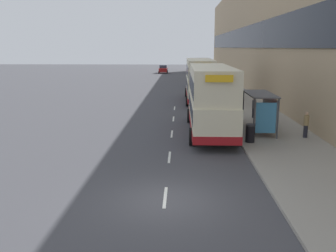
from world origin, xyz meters
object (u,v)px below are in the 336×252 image
Objects in this scene: double_decker_bus_near at (211,98)px; bus_shelter at (263,106)px; double_decker_bus_ahead at (200,79)px; pedestrian_1 at (237,110)px; pedestrian_3 at (306,124)px; pedestrian_at_shelter at (273,109)px; pedestrian_2 at (254,107)px; car_1 at (163,69)px; litter_bin at (250,133)px; car_0 at (195,81)px.

bus_shelter is at bearing -6.79° from double_decker_bus_near.
double_decker_bus_near is at bearing -89.98° from double_decker_bus_ahead.
double_decker_bus_near is 3.55m from pedestrian_1.
pedestrian_1 is 1.18× the size of pedestrian_3.
pedestrian_2 is (-1.13, 1.28, -0.06)m from pedestrian_at_shelter.
double_decker_bus_near is 14.51m from double_decker_bus_ahead.
car_1 is 55.31m from pedestrian_at_shelter.
pedestrian_at_shelter is at bearing -66.14° from double_decker_bus_ahead.
pedestrian_1 is at bearing 98.10° from car_1.
pedestrian_at_shelter reaches higher than litter_bin.
double_decker_bus_ahead is 6.75× the size of pedestrian_2.
car_1 is (-5.73, 43.26, -1.44)m from double_decker_bus_ahead.
litter_bin is (-2.80, -6.40, -0.33)m from pedestrian_at_shelter.
car_1 is 2.10× the size of pedestrian_1.
double_decker_bus_near is at bearing -129.20° from pedestrian_1.
car_1 is at bearing 95.67° from double_decker_bus_near.
bus_shelter is 4.28m from pedestrian_at_shelter.
pedestrian_3 is at bearing -70.81° from double_decker_bus_ahead.
litter_bin is at bearing -115.88° from bus_shelter.
litter_bin is at bearing -86.56° from car_0.
car_0 is at bearing 100.43° from pedestrian_at_shelter.
car_0 is at bearing 89.40° from double_decker_bus_ahead.
pedestrian_3 is 3.77m from litter_bin.
car_0 is 2.41× the size of pedestrian_1.
double_decker_bus_near is (-3.30, 0.39, 0.41)m from bus_shelter.
car_0 is 32.11m from litter_bin.
pedestrian_at_shelter reaches higher than pedestrian_2.
pedestrian_at_shelter is (4.87, -11.02, -1.28)m from double_decker_bus_ahead.
pedestrian_1 is 2.72m from pedestrian_2.
car_0 is at bearing 101.62° from car_1.
car_0 is at bearing 94.24° from pedestrian_1.
double_decker_bus_near is at bearing 163.58° from pedestrian_3.
bus_shelter is 29.71m from car_0.
car_1 is 60.50m from pedestrian_3.
pedestrian_at_shelter is (10.61, -54.28, 0.16)m from car_1.
pedestrian_2 is 1.50× the size of litter_bin.
pedestrian_at_shelter is 2.90m from pedestrian_1.
bus_shelter is 0.39× the size of double_decker_bus_ahead.
double_decker_bus_ahead is 6.31× the size of pedestrian_at_shelter.
pedestrian_3 is (5.47, -30.79, 0.08)m from car_0.
pedestrian_1 is at bearing -79.91° from double_decker_bus_ahead.
bus_shelter is 0.94× the size of car_0.
pedestrian_at_shelter is 0.91× the size of pedestrian_1.
double_decker_bus_ahead reaches higher than pedestrian_at_shelter.
double_decker_bus_ahead is at bearing 109.19° from pedestrian_3.
car_1 is at bearing 100.82° from pedestrian_3.
car_1 is (-5.74, 57.77, -1.44)m from double_decker_bus_near.
pedestrian_3 is at bearing -28.54° from bus_shelter.
pedestrian_1 reaches higher than pedestrian_2.
car_1 is at bearing 100.14° from pedestrian_2.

